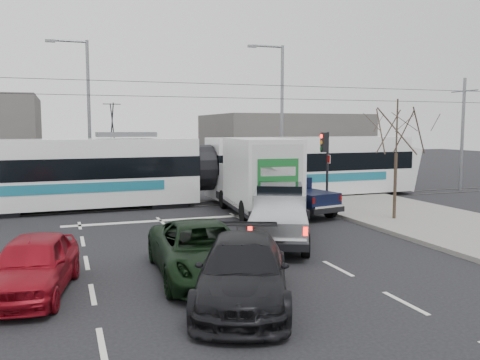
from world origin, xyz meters
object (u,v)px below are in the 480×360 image
object	(u,v)px
street_lamp_far	(86,108)
silver_pickup	(279,214)
navy_pickup	(292,193)
box_truck	(257,178)
bare_tree	(397,132)
street_lamp_near	(279,109)
dark_car	(243,271)
traffic_signal	(325,153)
green_car	(203,250)
tram	(201,169)
red_car	(33,265)

from	to	relation	value
street_lamp_far	silver_pickup	distance (m)	16.86
street_lamp_far	navy_pickup	world-z (taller)	street_lamp_far
box_truck	navy_pickup	world-z (taller)	box_truck
bare_tree	silver_pickup	bearing A→B (deg)	-163.36
bare_tree	street_lamp_far	bearing A→B (deg)	131.12
bare_tree	navy_pickup	size ratio (longest dim) A/B	1.02
street_lamp_far	navy_pickup	xyz separation A→B (m)	(8.56, -10.20, -4.15)
street_lamp_near	silver_pickup	xyz separation A→B (m)	(-5.82, -13.32, -4.14)
dark_car	navy_pickup	bearing A→B (deg)	81.19
traffic_signal	box_truck	bearing A→B (deg)	-170.51
street_lamp_near	green_car	world-z (taller)	street_lamp_near
street_lamp_near	street_lamp_far	distance (m)	11.67
bare_tree	street_lamp_far	size ratio (longest dim) A/B	0.56
silver_pickup	dark_car	distance (m)	6.31
tram	dark_car	size ratio (longest dim) A/B	4.96
box_truck	bare_tree	bearing A→B (deg)	-29.01
bare_tree	dark_car	xyz separation A→B (m)	(-9.38, -7.21, -3.06)
street_lamp_far	green_car	size ratio (longest dim) A/B	1.72
navy_pickup	dark_car	world-z (taller)	navy_pickup
traffic_signal	navy_pickup	bearing A→B (deg)	-161.45
traffic_signal	street_lamp_near	xyz separation A→B (m)	(0.84, 7.50, 2.37)
tram	navy_pickup	distance (m)	5.48
tram	street_lamp_far	bearing A→B (deg)	131.35
dark_car	traffic_signal	bearing A→B (deg)	75.21
tram	navy_pickup	size ratio (longest dim) A/B	5.13
green_car	bare_tree	bearing A→B (deg)	30.20
box_truck	green_car	xyz separation A→B (m)	(-4.82, -8.38, -1.00)
silver_pickup	navy_pickup	xyz separation A→B (m)	(2.88, 5.12, -0.01)
box_truck	green_car	bearing A→B (deg)	-114.48
box_truck	red_car	xyz separation A→B (m)	(-9.02, -8.39, -1.01)
bare_tree	silver_pickup	size ratio (longest dim) A/B	0.88
navy_pickup	dark_car	bearing A→B (deg)	-132.98
street_lamp_near	navy_pickup	distance (m)	9.65
street_lamp_near	silver_pickup	distance (m)	15.12
bare_tree	traffic_signal	xyz separation A→B (m)	(-1.13, 4.00, -1.05)
tram	green_car	bearing A→B (deg)	-106.81
traffic_signal	tram	xyz separation A→B (m)	(-5.21, 3.72, -0.93)
silver_pickup	navy_pickup	bearing A→B (deg)	85.32
box_truck	navy_pickup	distance (m)	1.85
tram	red_car	xyz separation A→B (m)	(-7.58, -12.74, -1.09)
street_lamp_far	silver_pickup	size ratio (longest dim) A/B	1.59
navy_pickup	dark_car	distance (m)	12.18
bare_tree	traffic_signal	bearing A→B (deg)	105.76
traffic_signal	navy_pickup	xyz separation A→B (m)	(-2.09, -0.70, -1.78)
traffic_signal	green_car	bearing A→B (deg)	-133.66
bare_tree	dark_car	bearing A→B (deg)	-142.43
bare_tree	tram	world-z (taller)	bare_tree
navy_pickup	street_lamp_far	bearing A→B (deg)	117.39
box_truck	dark_car	world-z (taller)	box_truck
street_lamp_near	red_car	distance (m)	21.87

